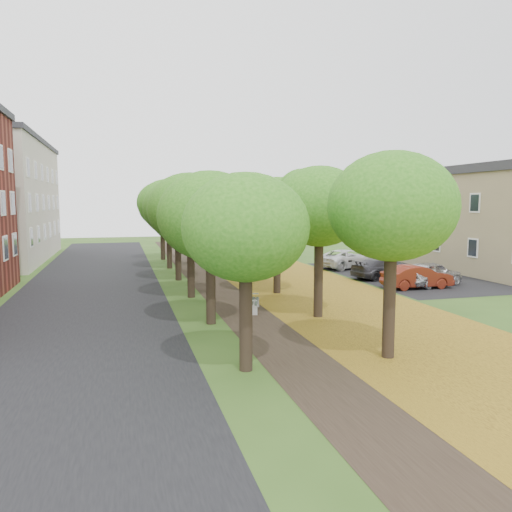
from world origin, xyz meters
TOP-DOWN VIEW (x-y plane):
  - ground at (0.00, 0.00)m, footprint 120.00×120.00m
  - street_asphalt at (-7.50, 15.00)m, footprint 8.00×70.00m
  - footpath at (0.00, 15.00)m, footprint 3.20×70.00m
  - leaf_verge at (5.00, 15.00)m, footprint 7.50×70.00m
  - parking_lot at (13.50, 16.00)m, footprint 9.00×16.00m
  - tree_row_west at (-2.20, 15.00)m, footprint 4.19×34.19m
  - tree_row_east at (2.60, 15.00)m, footprint 4.19×34.19m
  - bench at (0.04, 7.90)m, footprint 1.10×1.97m
  - car_silver at (12.28, 11.81)m, footprint 4.77×3.13m
  - car_red at (11.00, 11.26)m, footprint 4.16×1.47m
  - car_grey at (11.00, 15.18)m, footprint 4.87×2.75m
  - car_white at (11.00, 20.65)m, footprint 5.63×4.12m

SIDE VIEW (x-z plane):
  - ground at x=0.00m, z-range 0.00..0.00m
  - street_asphalt at x=-7.50m, z-range 0.00..0.01m
  - parking_lot at x=13.50m, z-range 0.00..0.01m
  - footpath at x=0.00m, z-range 0.00..0.01m
  - leaf_verge at x=5.00m, z-range 0.00..0.01m
  - bench at x=0.04m, z-range 0.02..0.91m
  - car_grey at x=11.00m, z-range 0.00..1.33m
  - car_red at x=11.00m, z-range 0.00..1.37m
  - car_white at x=11.00m, z-range 0.00..1.42m
  - car_silver at x=12.28m, z-range 0.00..1.51m
  - tree_row_west at x=-2.20m, z-range 1.42..7.87m
  - tree_row_east at x=2.60m, z-range 1.42..7.87m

